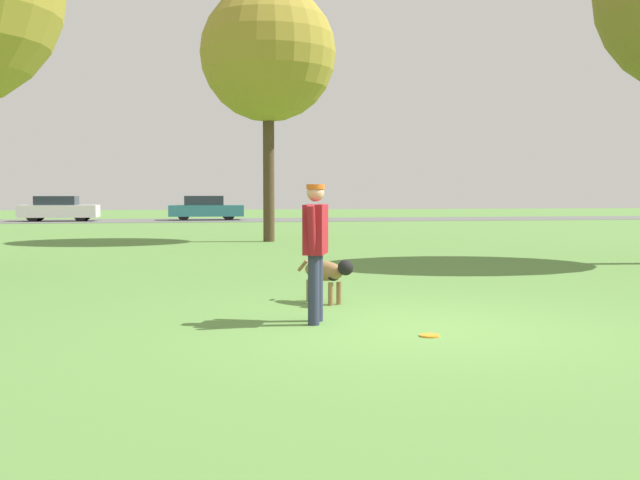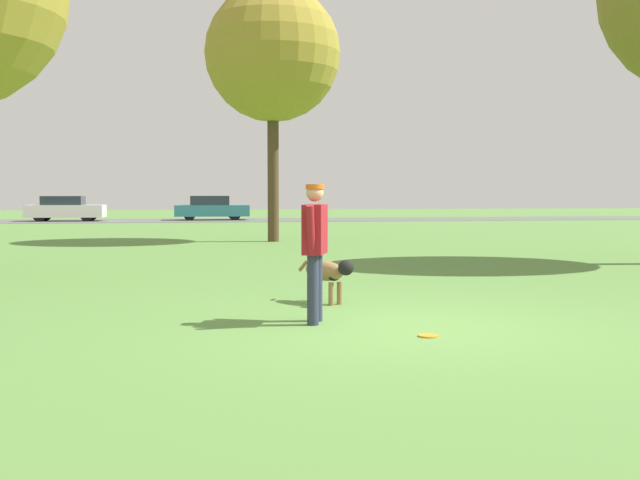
# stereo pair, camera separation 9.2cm
# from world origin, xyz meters

# --- Properties ---
(ground_plane) EXTENTS (120.00, 120.00, 0.00)m
(ground_plane) POSITION_xyz_m (0.00, 0.00, 0.00)
(ground_plane) COLOR #56843D
(far_road_strip) EXTENTS (120.00, 6.00, 0.01)m
(far_road_strip) POSITION_xyz_m (0.00, 33.26, 0.01)
(far_road_strip) COLOR #5B5B59
(far_road_strip) RESTS_ON ground_plane
(person) EXTENTS (0.36, 0.73, 1.58)m
(person) POSITION_xyz_m (-0.93, 0.47, 0.94)
(person) COLOR #2D334C
(person) RESTS_ON ground_plane
(dog) EXTENTS (0.66, 0.99, 0.61)m
(dog) POSITION_xyz_m (-0.53, 1.93, 0.42)
(dog) COLOR olive
(dog) RESTS_ON ground_plane
(frisbee) EXTENTS (0.21, 0.21, 0.02)m
(frisbee) POSITION_xyz_m (0.10, -0.52, 0.01)
(frisbee) COLOR orange
(frisbee) RESTS_ON ground_plane
(tree_mid_center) EXTENTS (4.09, 4.09, 7.73)m
(tree_mid_center) POSITION_xyz_m (0.04, 14.91, 5.66)
(tree_mid_center) COLOR #4C3826
(tree_mid_center) RESTS_ON ground_plane
(parked_car_white) EXTENTS (4.01, 1.79, 1.33)m
(parked_car_white) POSITION_xyz_m (-9.15, 33.20, 0.65)
(parked_car_white) COLOR white
(parked_car_white) RESTS_ON ground_plane
(parked_car_teal) EXTENTS (4.03, 1.77, 1.33)m
(parked_car_teal) POSITION_xyz_m (-1.51, 33.60, 0.66)
(parked_car_teal) COLOR teal
(parked_car_teal) RESTS_ON ground_plane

